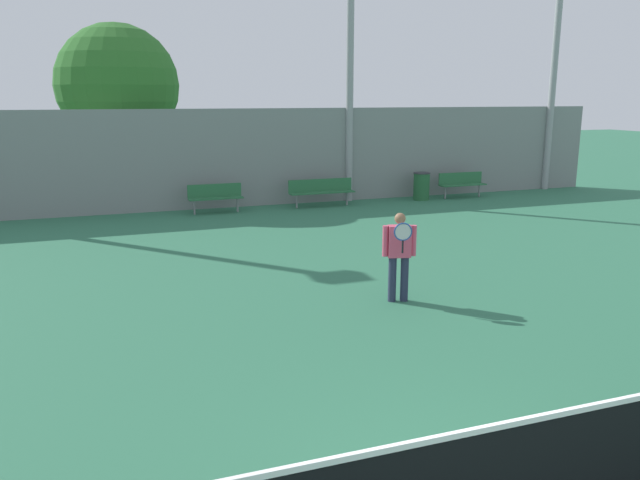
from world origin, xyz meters
TOP-DOWN VIEW (x-y plane):
  - tennis_net at (0.00, 0.00)m, footprint 11.95×0.09m
  - tennis_player at (2.04, 5.64)m, footprint 0.57×0.47m
  - bench_courtside_near at (9.37, 15.22)m, footprint 1.73×0.40m
  - bench_courtside_far at (0.62, 15.22)m, footprint 1.66×0.40m
  - bench_adjacent_court at (4.08, 15.22)m, footprint 2.18×0.40m
  - light_pole_far_right at (13.56, 15.94)m, footprint 0.90×0.60m
  - trash_bin at (7.78, 15.24)m, footprint 0.58×0.58m
  - back_fence at (0.00, 16.03)m, footprint 30.27×0.06m
  - tree_green_tall at (-1.87, 18.89)m, footprint 4.07×4.07m

SIDE VIEW (x-z plane):
  - trash_bin at x=7.78m, z-range 0.00..0.95m
  - tennis_net at x=0.00m, z-range 0.01..1.01m
  - bench_courtside_far at x=0.62m, z-range 0.11..0.99m
  - bench_courtside_near at x=9.37m, z-range 0.11..0.99m
  - bench_adjacent_court at x=4.08m, z-range 0.11..1.00m
  - tennis_player at x=2.04m, z-range 0.10..1.68m
  - back_fence at x=0.00m, z-range 0.00..3.13m
  - tree_green_tall at x=-1.87m, z-range 0.90..6.80m
  - light_pole_far_right at x=13.56m, z-range 0.82..10.16m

